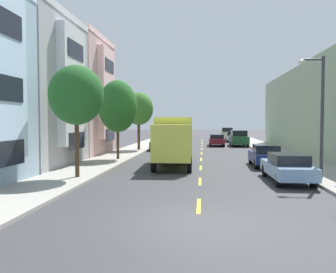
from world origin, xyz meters
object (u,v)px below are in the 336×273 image
Objects in this scene: parked_hatchback_navy at (265,156)px; parked_wagon_silver at (232,136)px; parked_sedan_sky at (287,167)px; moving_burgundy_sedan at (217,140)px; parked_suv_forest at (239,138)px; parked_sedan_black at (160,143)px; street_tree_second at (118,106)px; street_lamp at (319,107)px; parked_suv_champagne at (227,133)px; street_tree_third at (139,109)px; delivery_box_truck at (174,138)px; street_tree_nearest at (76,95)px.

parked_hatchback_navy and parked_wagon_silver have the same top height.
parked_sedan_sky and moving_burgundy_sedan have the same top height.
parked_suv_forest is 10.81m from parked_sedan_black.
parked_wagon_silver is at bearing 90.08° from parked_suv_forest.
street_tree_second is 19.92m from parked_suv_forest.
street_tree_second is at bearing -123.58° from parked_suv_forest.
street_lamp reaches higher than parked_suv_champagne.
street_tree_third is at bearing 134.04° from parked_hatchback_navy.
moving_burgundy_sedan is at bearing -106.97° from parked_wagon_silver.
moving_burgundy_sedan is (-2.67, -0.05, -0.24)m from parked_suv_forest.
street_tree_second reaches higher than parked_suv_forest.
street_lamp is at bearing 11.29° from parked_sedan_sky.
delivery_box_truck is 1.61× the size of parked_sedan_sky.
parked_wagon_silver is at bearing 92.56° from street_lamp.
street_tree_second is 1.26× the size of parked_suv_forest.
street_tree_second is 11.49m from parked_hatchback_navy.
street_tree_nearest is at bearing -90.00° from street_tree_third.
parked_wagon_silver is 17.31m from parked_sedan_black.
street_tree_second reaches higher than parked_suv_champagne.
parked_suv_forest is 1.06× the size of parked_sedan_black.
parked_suv_forest is at bearing 71.80° from delivery_box_truck.
street_lamp reaches higher than parked_sedan_black.
parked_suv_forest is at bearing 56.42° from street_tree_second.
parked_wagon_silver is at bearing 66.56° from street_tree_second.
parked_wagon_silver is at bearing 72.09° from street_tree_nearest.
street_tree_third reaches higher than parked_sedan_black.
parked_hatchback_navy reaches higher than parked_sedan_black.
moving_burgundy_sedan is at bearing -98.07° from parked_suv_champagne.
parked_suv_champagne is 1.02× the size of parked_wagon_silver.
parked_suv_forest is (10.87, 24.92, -3.40)m from street_tree_nearest.
street_tree_nearest is 1.20× the size of parked_suv_champagne.
parked_suv_champagne is at bearing 91.41° from parked_wagon_silver.
parked_sedan_sky is (10.76, -16.69, -3.55)m from street_tree_third.
parked_hatchback_navy is at bearing -13.13° from street_tree_second.
street_lamp is 6.34m from parked_hatchback_navy.
street_tree_nearest is 0.96× the size of street_tree_second.
street_tree_nearest reaches higher than parked_suv_forest.
parked_sedan_sky is at bearing -89.09° from parked_hatchback_navy.
parked_sedan_black is (-2.56, 12.89, -1.13)m from delivery_box_truck.
parked_suv_champagne reaches higher than moving_burgundy_sedan.
moving_burgundy_sedan is at bearing 99.71° from street_lamp.
parked_hatchback_navy is (-1.66, 5.34, -2.99)m from street_lamp.
street_tree_second is 1.25× the size of parked_suv_champagne.
parked_suv_champagne is 41.77m from parked_sedan_sky.
delivery_box_truck is at bearing 138.74° from parked_sedan_sky.
moving_burgundy_sedan is (3.61, 19.06, -1.13)m from delivery_box_truck.
street_lamp is at bearing -60.20° from parked_sedan_black.
parked_suv_champagne is 17.47m from moving_burgundy_sedan.
street_tree_second reaches higher than parked_hatchback_navy.
street_tree_second is at bearing -90.00° from street_tree_third.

